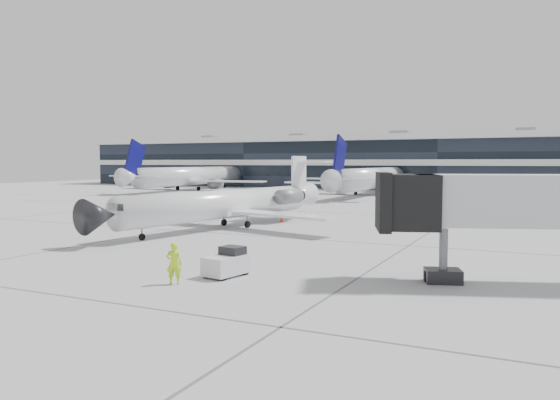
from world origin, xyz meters
The scene contains 9 objects.
ground centered at (0.00, 0.00, 0.00)m, with size 220.00×220.00×0.00m, color #98989B.
terminal centered at (0.00, 82.00, 5.00)m, with size 170.00×22.00×10.00m, color black.
bg_jet_left centered at (-45.00, 55.00, 0.00)m, with size 32.00×40.00×9.60m, color silver, non-canonical shape.
bg_jet_center centered at (-8.00, 55.00, 0.00)m, with size 32.00×40.00×9.60m, color silver, non-canonical shape.
regional_jet centered at (-6.11, 3.41, 2.12)m, with size 21.45×26.75×6.20m.
ramp_worker centered at (2.78, -16.19, 0.97)m, with size 0.71×0.47×1.95m, color #C2F419.
baggage_tug centered at (4.01, -13.58, 0.64)m, with size 1.70×2.44×1.42m.
traffic_cone centered at (-3.75, 9.14, 0.28)m, with size 0.49×0.49×0.58m.
far_tug centered at (-23.49, 27.47, 0.65)m, with size 2.08×2.60×1.44m.
Camera 1 is at (17.79, -36.41, 5.61)m, focal length 35.00 mm.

